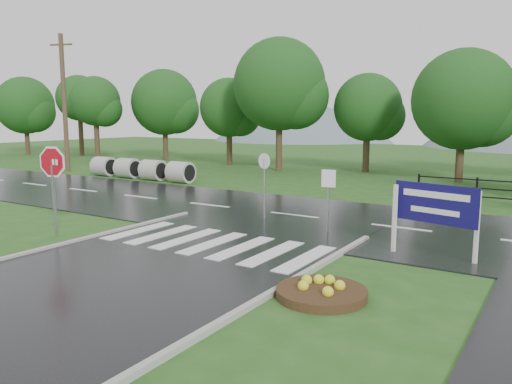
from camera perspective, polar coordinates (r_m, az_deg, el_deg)
The scene contains 11 objects.
ground at distance 11.25m, azimuth -20.81°, elevation -11.15°, with size 120.00×120.00×0.00m, color #24501A.
main_road at distance 18.75m, azimuth 4.40°, elevation -2.78°, with size 90.00×8.00×0.04m, color black.
crosswalk at distance 14.62m, azimuth -4.91°, elevation -5.82°, with size 6.50×2.80×0.02m.
treeline at distance 31.40m, azimuth 18.16°, elevation 1.43°, with size 83.20×5.20×10.00m.
culvert_pipes at distance 30.49m, azimuth -13.09°, elevation 2.57°, with size 7.60×1.20×1.20m.
stop_sign at distance 16.60m, azimuth -22.23°, elevation 2.30°, with size 1.30×0.30×2.98m.
estate_billboard at distance 13.73m, azimuth 19.76°, elevation -1.69°, with size 2.21×0.58×1.98m.
flower_bed at distance 10.56m, azimuth 7.48°, elevation -11.15°, with size 1.89×1.89×0.38m.
reg_sign_small at distance 15.93m, azimuth 8.28°, elevation 0.44°, with size 0.45×0.11×2.04m.
reg_sign_round at distance 17.86m, azimuth 0.96°, elevation 1.57°, with size 0.55×0.14×2.40m.
utility_pole_west at distance 36.27m, azimuth -21.06°, elevation 9.52°, with size 1.56×0.61×9.09m.
Camera 1 is at (8.61, -6.24, 3.70)m, focal length 35.00 mm.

